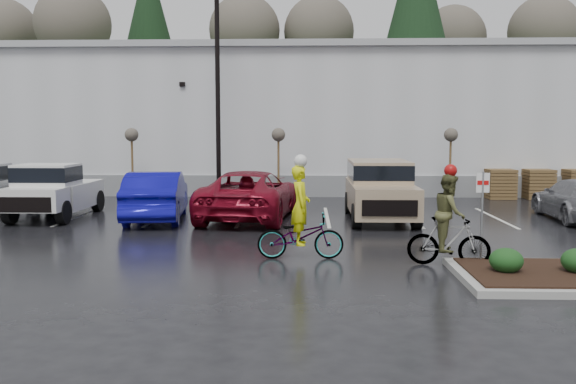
{
  "coord_description": "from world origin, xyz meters",
  "views": [
    {
      "loc": [
        -0.17,
        -13.74,
        3.18
      ],
      "look_at": [
        -0.78,
        4.21,
        1.3
      ],
      "focal_mm": 38.0,
      "sensor_mm": 36.0,
      "label": 1
    }
  ],
  "objects_px": {
    "sapling_west": "(132,139)",
    "sapling_mid": "(278,139)",
    "pallet_stack_b": "(538,184)",
    "car_blue": "(157,196)",
    "fire_lane_sign": "(482,206)",
    "car_red": "(250,195)",
    "pickup_white": "(58,190)",
    "cyclist_hivis": "(300,227)",
    "cyclist_olive": "(449,229)",
    "sapling_east": "(451,139)",
    "pallet_stack_a": "(500,184)",
    "lamppost": "(217,68)",
    "suv_tan": "(380,191)"
  },
  "relations": [
    {
      "from": "sapling_west",
      "to": "sapling_mid",
      "type": "distance_m",
      "value": 6.5
    },
    {
      "from": "pallet_stack_a",
      "to": "car_red",
      "type": "bearing_deg",
      "value": -148.93
    },
    {
      "from": "car_red",
      "to": "cyclist_hivis",
      "type": "xyz_separation_m",
      "value": [
        1.87,
        -6.58,
        -0.07
      ]
    },
    {
      "from": "lamppost",
      "to": "car_blue",
      "type": "distance_m",
      "value": 7.01
    },
    {
      "from": "pallet_stack_a",
      "to": "pallet_stack_b",
      "type": "bearing_deg",
      "value": 0.0
    },
    {
      "from": "cyclist_olive",
      "to": "pallet_stack_a",
      "type": "bearing_deg",
      "value": -11.31
    },
    {
      "from": "lamppost",
      "to": "sapling_west",
      "type": "bearing_deg",
      "value": 165.96
    },
    {
      "from": "car_blue",
      "to": "car_red",
      "type": "xyz_separation_m",
      "value": [
        3.23,
        0.39,
        0.01
      ]
    },
    {
      "from": "lamppost",
      "to": "fire_lane_sign",
      "type": "distance_m",
      "value": 14.78
    },
    {
      "from": "pallet_stack_a",
      "to": "suv_tan",
      "type": "distance_m",
      "value": 9.09
    },
    {
      "from": "sapling_east",
      "to": "pickup_white",
      "type": "relative_size",
      "value": 0.62
    },
    {
      "from": "suv_tan",
      "to": "pallet_stack_b",
      "type": "bearing_deg",
      "value": 40.19
    },
    {
      "from": "cyclist_olive",
      "to": "fire_lane_sign",
      "type": "bearing_deg",
      "value": -87.27
    },
    {
      "from": "sapling_east",
      "to": "cyclist_hivis",
      "type": "bearing_deg",
      "value": -117.84
    },
    {
      "from": "pallet_stack_a",
      "to": "car_red",
      "type": "xyz_separation_m",
      "value": [
        -10.73,
        -6.47,
        0.18
      ]
    },
    {
      "from": "sapling_mid",
      "to": "cyclist_hivis",
      "type": "distance_m",
      "value": 12.26
    },
    {
      "from": "car_red",
      "to": "cyclist_hivis",
      "type": "bearing_deg",
      "value": 111.77
    },
    {
      "from": "suv_tan",
      "to": "cyclist_hivis",
      "type": "distance_m",
      "value": 6.94
    },
    {
      "from": "sapling_mid",
      "to": "pickup_white",
      "type": "distance_m",
      "value": 9.45
    },
    {
      "from": "sapling_east",
      "to": "cyclist_olive",
      "type": "relative_size",
      "value": 1.35
    },
    {
      "from": "sapling_west",
      "to": "cyclist_olive",
      "type": "relative_size",
      "value": 1.35
    },
    {
      "from": "sapling_mid",
      "to": "cyclist_hivis",
      "type": "xyz_separation_m",
      "value": [
        1.14,
        -12.05,
        -1.95
      ]
    },
    {
      "from": "car_blue",
      "to": "cyclist_olive",
      "type": "distance_m",
      "value": 10.95
    },
    {
      "from": "lamppost",
      "to": "sapling_west",
      "type": "xyz_separation_m",
      "value": [
        -4.0,
        1.0,
        -2.96
      ]
    },
    {
      "from": "sapling_mid",
      "to": "sapling_east",
      "type": "height_order",
      "value": "same"
    },
    {
      "from": "sapling_west",
      "to": "cyclist_olive",
      "type": "bearing_deg",
      "value": -48.9
    },
    {
      "from": "fire_lane_sign",
      "to": "cyclist_olive",
      "type": "xyz_separation_m",
      "value": [
        -0.72,
        0.09,
        -0.55
      ]
    },
    {
      "from": "sapling_east",
      "to": "fire_lane_sign",
      "type": "height_order",
      "value": "sapling_east"
    },
    {
      "from": "car_blue",
      "to": "cyclist_olive",
      "type": "bearing_deg",
      "value": 134.0
    },
    {
      "from": "sapling_east",
      "to": "car_red",
      "type": "bearing_deg",
      "value": -146.41
    },
    {
      "from": "pickup_white",
      "to": "car_red",
      "type": "distance_m",
      "value": 6.99
    },
    {
      "from": "fire_lane_sign",
      "to": "car_blue",
      "type": "height_order",
      "value": "fire_lane_sign"
    },
    {
      "from": "lamppost",
      "to": "cyclist_olive",
      "type": "relative_size",
      "value": 3.9
    },
    {
      "from": "pickup_white",
      "to": "cyclist_hivis",
      "type": "relative_size",
      "value": 2.03
    },
    {
      "from": "pickup_white",
      "to": "car_red",
      "type": "height_order",
      "value": "pickup_white"
    },
    {
      "from": "lamppost",
      "to": "sapling_east",
      "type": "height_order",
      "value": "lamppost"
    },
    {
      "from": "pickup_white",
      "to": "suv_tan",
      "type": "height_order",
      "value": "suv_tan"
    },
    {
      "from": "suv_tan",
      "to": "sapling_mid",
      "type": "bearing_deg",
      "value": 123.99
    },
    {
      "from": "sapling_west",
      "to": "sapling_mid",
      "type": "height_order",
      "value": "same"
    },
    {
      "from": "pallet_stack_a",
      "to": "car_blue",
      "type": "xyz_separation_m",
      "value": [
        -13.96,
        -6.86,
        0.17
      ]
    },
    {
      "from": "sapling_east",
      "to": "cyclist_hivis",
      "type": "height_order",
      "value": "sapling_east"
    },
    {
      "from": "cyclist_olive",
      "to": "sapling_west",
      "type": "bearing_deg",
      "value": 51.35
    },
    {
      "from": "pallet_stack_a",
      "to": "cyclist_hivis",
      "type": "bearing_deg",
      "value": -124.18
    },
    {
      "from": "sapling_east",
      "to": "suv_tan",
      "type": "bearing_deg",
      "value": -123.06
    },
    {
      "from": "car_blue",
      "to": "fire_lane_sign",
      "type": "bearing_deg",
      "value": 135.85
    },
    {
      "from": "pallet_stack_a",
      "to": "cyclist_hivis",
      "type": "xyz_separation_m",
      "value": [
        -8.86,
        -13.05,
        0.11
      ]
    },
    {
      "from": "car_red",
      "to": "sapling_west",
      "type": "bearing_deg",
      "value": -37.57
    },
    {
      "from": "pallet_stack_b",
      "to": "car_blue",
      "type": "bearing_deg",
      "value": -156.33
    },
    {
      "from": "sapling_mid",
      "to": "sapling_east",
      "type": "xyz_separation_m",
      "value": [
        7.5,
        0.0,
        0.0
      ]
    },
    {
      "from": "car_blue",
      "to": "sapling_mid",
      "type": "bearing_deg",
      "value": -131.35
    }
  ]
}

